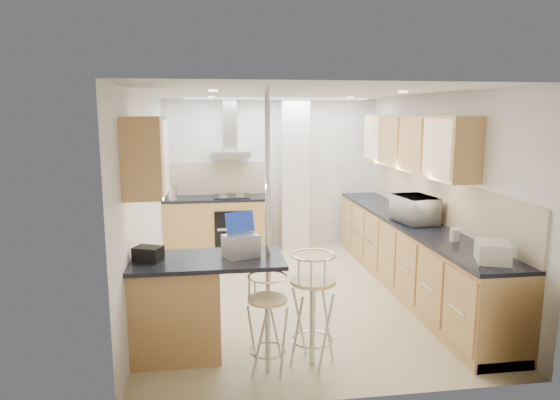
{
  "coord_description": "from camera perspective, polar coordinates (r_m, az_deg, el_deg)",
  "views": [
    {
      "loc": [
        -1.07,
        -5.96,
        2.27
      ],
      "look_at": [
        -0.18,
        0.2,
        1.18
      ],
      "focal_mm": 32.0,
      "sensor_mm": 36.0,
      "label": 1
    }
  ],
  "objects": [
    {
      "name": "ground",
      "position": [
        6.46,
        1.83,
        -10.64
      ],
      "size": [
        4.8,
        4.8,
        0.0
      ],
      "primitive_type": "plane",
      "color": "tan",
      "rests_on": "ground"
    },
    {
      "name": "room_shell",
      "position": [
        6.52,
        4.14,
        3.49
      ],
      "size": [
        3.64,
        4.84,
        2.51
      ],
      "color": "silver",
      "rests_on": "ground"
    },
    {
      "name": "right_counter",
      "position": [
        6.74,
        14.59,
        -5.98
      ],
      "size": [
        0.63,
        4.4,
        0.92
      ],
      "color": "tan",
      "rests_on": "ground"
    },
    {
      "name": "back_counter",
      "position": [
        8.26,
        -7.24,
        -2.81
      ],
      "size": [
        1.7,
        0.63,
        0.92
      ],
      "color": "tan",
      "rests_on": "ground"
    },
    {
      "name": "peninsula",
      "position": [
        4.85,
        -8.5,
        -11.9
      ],
      "size": [
        1.47,
        0.72,
        0.94
      ],
      "color": "tan",
      "rests_on": "ground"
    },
    {
      "name": "microwave",
      "position": [
        6.42,
        15.18,
        -1.04
      ],
      "size": [
        0.48,
        0.65,
        0.33
      ],
      "primitive_type": "imported",
      "rotation": [
        0.0,
        0.0,
        1.69
      ],
      "color": "silver",
      "rests_on": "right_counter"
    },
    {
      "name": "laptop",
      "position": [
        4.7,
        -4.48,
        -5.23
      ],
      "size": [
        0.37,
        0.33,
        0.21
      ],
      "primitive_type": "cube",
      "rotation": [
        0.0,
        0.0,
        0.41
      ],
      "color": "#93969B",
      "rests_on": "peninsula"
    },
    {
      "name": "bag",
      "position": [
        4.71,
        -14.83,
        -5.97
      ],
      "size": [
        0.29,
        0.26,
        0.13
      ],
      "primitive_type": "cube",
      "rotation": [
        0.0,
        0.0,
        -0.41
      ],
      "color": "black",
      "rests_on": "peninsula"
    },
    {
      "name": "bar_stool_near",
      "position": [
        4.49,
        -1.42,
        -13.98
      ],
      "size": [
        0.42,
        0.42,
        0.9
      ],
      "primitive_type": null,
      "rotation": [
        0.0,
        0.0,
        0.16
      ],
      "color": "tan",
      "rests_on": "ground"
    },
    {
      "name": "bar_stool_end",
      "position": [
        4.6,
        3.74,
        -12.35
      ],
      "size": [
        0.53,
        0.53,
        1.05
      ],
      "primitive_type": null,
      "rotation": [
        0.0,
        0.0,
        1.28
      ],
      "color": "tan",
      "rests_on": "ground"
    },
    {
      "name": "jar_a",
      "position": [
        7.44,
        13.03,
        -0.01
      ],
      "size": [
        0.14,
        0.14,
        0.2
      ],
      "primitive_type": "cylinder",
      "rotation": [
        0.0,
        0.0,
        0.21
      ],
      "color": "beige",
      "rests_on": "right_counter"
    },
    {
      "name": "jar_b",
      "position": [
        7.47,
        13.44,
        -0.18
      ],
      "size": [
        0.14,
        0.14,
        0.15
      ],
      "primitive_type": "cylinder",
      "rotation": [
        0.0,
        0.0,
        -0.28
      ],
      "color": "beige",
      "rests_on": "right_counter"
    },
    {
      "name": "jar_c",
      "position": [
        6.51,
        14.73,
        -1.46
      ],
      "size": [
        0.15,
        0.15,
        0.2
      ],
      "primitive_type": "cylinder",
      "rotation": [
        0.0,
        0.0,
        0.07
      ],
      "color": "#B9AF94",
      "rests_on": "right_counter"
    },
    {
      "name": "jar_d",
      "position": [
        5.65,
        19.35,
        -3.77
      ],
      "size": [
        0.12,
        0.12,
        0.14
      ],
      "primitive_type": "cylinder",
      "rotation": [
        0.0,
        0.0,
        0.29
      ],
      "color": "silver",
      "rests_on": "right_counter"
    },
    {
      "name": "bread_bin",
      "position": [
        5.0,
        23.12,
        -5.48
      ],
      "size": [
        0.39,
        0.43,
        0.18
      ],
      "primitive_type": "cube",
      "rotation": [
        0.0,
        0.0,
        -0.37
      ],
      "color": "beige",
      "rests_on": "right_counter"
    },
    {
      "name": "kettle",
      "position": [
        7.99,
        -12.2,
        0.86
      ],
      "size": [
        0.16,
        0.16,
        0.24
      ],
      "primitive_type": "cylinder",
      "color": "silver",
      "rests_on": "back_counter"
    }
  ]
}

